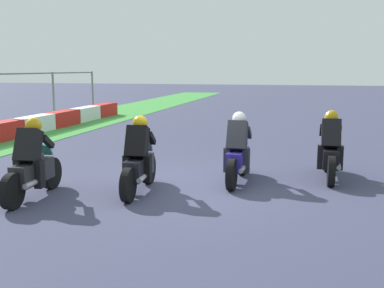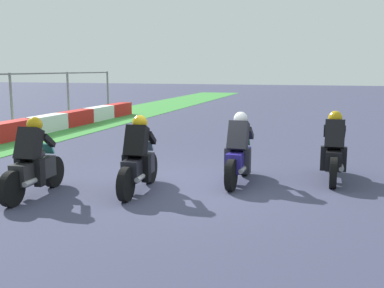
{
  "view_description": "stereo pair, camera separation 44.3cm",
  "coord_description": "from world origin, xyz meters",
  "px_view_note": "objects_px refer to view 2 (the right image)",
  "views": [
    {
      "loc": [
        -8.88,
        -2.24,
        2.41
      ],
      "look_at": [
        -0.08,
        -0.07,
        0.9
      ],
      "focal_mm": 42.43,
      "sensor_mm": 36.0,
      "label": 1
    },
    {
      "loc": [
        -8.76,
        -2.67,
        2.41
      ],
      "look_at": [
        -0.08,
        -0.07,
        0.9
      ],
      "focal_mm": 42.43,
      "sensor_mm": 36.0,
      "label": 2
    }
  ],
  "objects_px": {
    "rider_lane_a": "(334,152)",
    "rider_lane_b": "(239,154)",
    "rider_lane_c": "(138,161)",
    "rider_lane_d": "(33,164)"
  },
  "relations": [
    {
      "from": "rider_lane_a",
      "to": "rider_lane_b",
      "type": "distance_m",
      "value": 2.09
    },
    {
      "from": "rider_lane_a",
      "to": "rider_lane_d",
      "type": "distance_m",
      "value": 6.21
    },
    {
      "from": "rider_lane_a",
      "to": "rider_lane_c",
      "type": "distance_m",
      "value": 4.23
    },
    {
      "from": "rider_lane_b",
      "to": "rider_lane_c",
      "type": "bearing_deg",
      "value": 127.1
    },
    {
      "from": "rider_lane_d",
      "to": "rider_lane_a",
      "type": "bearing_deg",
      "value": -65.1
    },
    {
      "from": "rider_lane_c",
      "to": "rider_lane_b",
      "type": "bearing_deg",
      "value": -58.03
    },
    {
      "from": "rider_lane_b",
      "to": "rider_lane_a",
      "type": "bearing_deg",
      "value": -66.2
    },
    {
      "from": "rider_lane_b",
      "to": "rider_lane_c",
      "type": "relative_size",
      "value": 1.0
    },
    {
      "from": "rider_lane_a",
      "to": "rider_lane_d",
      "type": "relative_size",
      "value": 1.0
    },
    {
      "from": "rider_lane_b",
      "to": "rider_lane_c",
      "type": "xyz_separation_m",
      "value": [
        -1.27,
        1.76,
        0.0
      ]
    }
  ]
}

